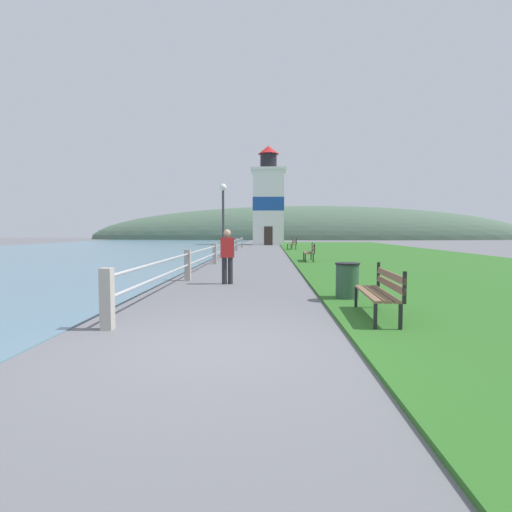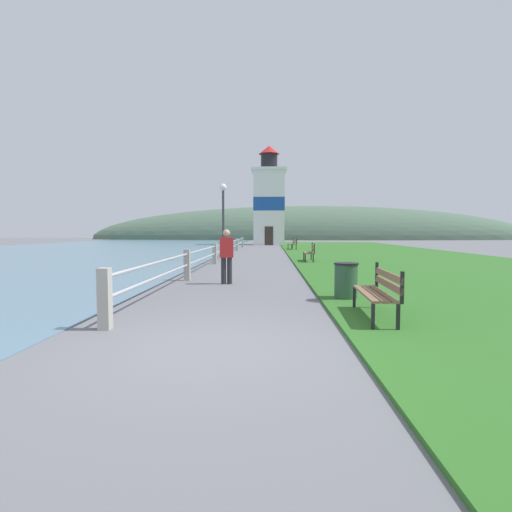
# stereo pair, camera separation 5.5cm
# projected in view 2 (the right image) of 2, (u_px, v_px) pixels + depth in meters

# --- Properties ---
(ground_plane) EXTENTS (160.00, 160.00, 0.00)m
(ground_plane) POSITION_uv_depth(u_px,v_px,m) (209.00, 350.00, 5.19)
(ground_plane) COLOR slate
(grass_verge) EXTENTS (12.00, 56.20, 0.06)m
(grass_verge) POSITION_uv_depth(u_px,v_px,m) (390.00, 256.00, 23.59)
(grass_verge) COLOR #2D6623
(grass_verge) RESTS_ON ground_plane
(water_strip) EXTENTS (24.00, 89.92, 0.01)m
(water_strip) POSITION_uv_depth(u_px,v_px,m) (22.00, 256.00, 24.38)
(water_strip) COLOR slate
(water_strip) RESTS_ON ground_plane
(seawall_railing) EXTENTS (0.18, 31.03, 0.97)m
(seawall_railing) POSITION_uv_depth(u_px,v_px,m) (223.00, 249.00, 21.59)
(seawall_railing) COLOR #A8A399
(seawall_railing) RESTS_ON ground_plane
(park_bench_near) EXTENTS (0.56, 1.81, 0.94)m
(park_bench_near) POSITION_uv_depth(u_px,v_px,m) (379.00, 289.00, 6.84)
(park_bench_near) COLOR brown
(park_bench_near) RESTS_ON ground_plane
(park_bench_midway) EXTENTS (0.54, 1.70, 0.94)m
(park_bench_midway) POSITION_uv_depth(u_px,v_px,m) (310.00, 251.00, 19.48)
(park_bench_midway) COLOR brown
(park_bench_midway) RESTS_ON ground_plane
(park_bench_far) EXTENTS (0.67, 1.66, 0.94)m
(park_bench_far) POSITION_uv_depth(u_px,v_px,m) (293.00, 243.00, 31.96)
(park_bench_far) COLOR brown
(park_bench_far) RESTS_ON ground_plane
(lighthouse) EXTENTS (3.81, 3.81, 10.81)m
(lighthouse) POSITION_uv_depth(u_px,v_px,m) (269.00, 202.00, 43.93)
(lighthouse) COLOR white
(lighthouse) RESTS_ON ground_plane
(person_strolling) EXTENTS (0.42, 0.27, 1.58)m
(person_strolling) POSITION_uv_depth(u_px,v_px,m) (227.00, 254.00, 11.53)
(person_strolling) COLOR #28282D
(person_strolling) RESTS_ON ground_plane
(trash_bin) EXTENTS (0.54, 0.54, 0.84)m
(trash_bin) POSITION_uv_depth(u_px,v_px,m) (346.00, 282.00, 8.80)
(trash_bin) COLOR #2D5138
(trash_bin) RESTS_ON ground_plane
(lamp_post) EXTENTS (0.36, 0.36, 3.96)m
(lamp_post) POSITION_uv_depth(u_px,v_px,m) (223.00, 208.00, 20.57)
(lamp_post) COLOR #333338
(lamp_post) RESTS_ON ground_plane
(distant_hillside) EXTENTS (80.00, 16.00, 12.00)m
(distant_hillside) POSITION_uv_depth(u_px,v_px,m) (310.00, 239.00, 72.19)
(distant_hillside) COLOR #4C6651
(distant_hillside) RESTS_ON ground_plane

